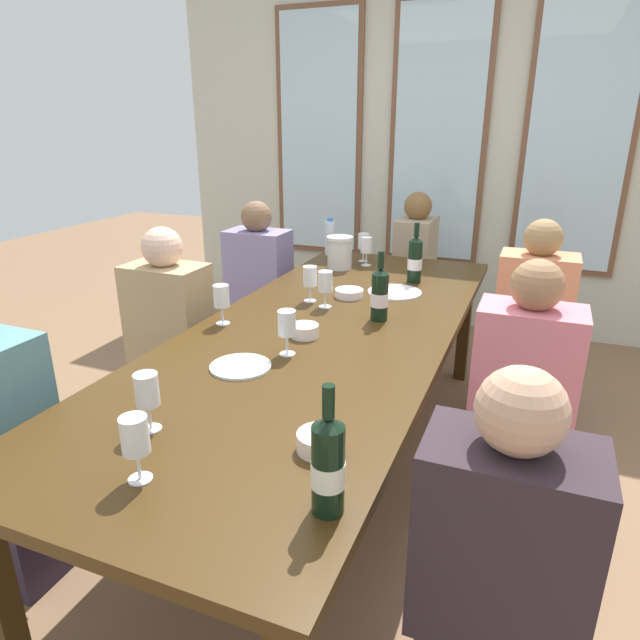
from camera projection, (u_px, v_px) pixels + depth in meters
The scene contains 27 objects.
ground_plane at pixel (323, 475), 2.60m from camera, with size 12.00×12.00×0.00m, color brown.
back_wall_with_windows at pixel (439, 137), 4.13m from camera, with size 4.25×0.10×2.90m.
dining_table at pixel (324, 341), 2.37m from camera, with size 1.05×2.78×0.74m.
white_plate_0 at pixel (395, 292), 2.82m from camera, with size 0.27×0.27×0.01m, color white.
white_plate_1 at pixel (241, 366), 1.97m from camera, with size 0.22×0.22×0.01m, color white.
metal_pitcher at pixel (340, 252), 3.25m from camera, with size 0.16×0.16×0.19m.
wine_bottle_0 at pixel (328, 465), 1.22m from camera, with size 0.08×0.08×0.31m.
wine_bottle_1 at pixel (380, 294), 2.41m from camera, with size 0.08×0.08×0.31m.
wine_bottle_2 at pixel (415, 260), 2.97m from camera, with size 0.08×0.08×0.32m.
tasting_bowl_0 at pixel (321, 442), 1.48m from camera, with size 0.13×0.13×0.05m, color white.
tasting_bowl_1 at pixel (349, 293), 2.75m from camera, with size 0.14×0.14×0.04m, color white.
tasting_bowl_2 at pixel (305, 331), 2.25m from camera, with size 0.12×0.12×0.05m, color white.
water_bottle at pixel (330, 238), 3.57m from camera, with size 0.06×0.06×0.24m.
wine_glass_0 at pixel (325, 282), 2.57m from camera, with size 0.07×0.07×0.17m.
wine_glass_1 at pixel (367, 246), 3.31m from camera, with size 0.07×0.07×0.17m.
wine_glass_2 at pixel (364, 243), 3.41m from camera, with size 0.07×0.07×0.17m.
wine_glass_3 at pixel (147, 391), 1.54m from camera, with size 0.07×0.07×0.17m.
wine_glass_4 at pixel (310, 278), 2.65m from camera, with size 0.07×0.07×0.17m.
wine_glass_5 at pixel (221, 298), 2.36m from camera, with size 0.07×0.07×0.17m.
wine_glass_6 at pixel (135, 437), 1.32m from camera, with size 0.07×0.07×0.17m.
wine_glass_7 at pixel (287, 325), 2.05m from camera, with size 0.07×0.07×0.17m.
seated_person_1 at pixel (495, 596), 1.30m from camera, with size 0.38×0.24×1.11m.
seated_person_2 at pixel (172, 345), 2.73m from camera, with size 0.38×0.24×1.11m.
seated_person_3 at pixel (520, 406), 2.15m from camera, with size 0.38×0.24×1.11m.
seated_person_4 at pixel (259, 293), 3.53m from camera, with size 0.38×0.24×1.11m.
seated_person_5 at pixel (530, 329), 2.93m from camera, with size 0.38×0.24×1.11m.
seated_person_6 at pixel (414, 275), 3.94m from camera, with size 0.24×0.38×1.11m.
Camera 1 is at (0.81, -2.04, 1.58)m, focal length 31.10 mm.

